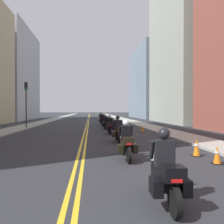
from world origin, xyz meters
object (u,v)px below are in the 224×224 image
Objects in this scene: motorcycle_4 at (105,123)px; motorcycle_6 at (101,119)px; traffic_cone_0 at (142,128)px; motorcycle_0 at (165,173)px; motorcycle_2 at (118,131)px; traffic_cone_1 at (197,147)px; traffic_light_near at (26,97)px; motorcycle_5 at (104,121)px; motorcycle_3 at (110,126)px; traffic_cone_2 at (217,155)px; motorcycle_1 at (126,143)px.

motorcycle_4 is 0.95× the size of motorcycle_6.
traffic_cone_0 is at bearing -76.55° from motorcycle_6.
motorcycle_2 is (0.12, 9.09, 0.00)m from motorcycle_0.
traffic_cone_1 is at bearing -79.11° from motorcycle_4.
traffic_light_near reaches higher than motorcycle_6.
motorcycle_5 is at bearing -90.64° from motorcycle_6.
motorcycle_0 is 9.09m from motorcycle_2.
motorcycle_0 is at bearing -90.00° from motorcycle_3.
motorcycle_5 is at bearing 14.50° from traffic_light_near.
motorcycle_2 is at bearing -116.41° from traffic_cone_0.
motorcycle_3 is 10.85m from traffic_light_near.
motorcycle_4 is at bearing -12.82° from traffic_light_near.
motorcycle_2 is 3.03× the size of traffic_cone_2.
motorcycle_3 is at bearing -91.44° from motorcycle_6.
traffic_cone_0 is at bearing -63.61° from motorcycle_5.
motorcycle_6 reaches higher than motorcycle_4.
motorcycle_6 is at bearing 39.41° from traffic_light_near.
traffic_cone_2 is (3.13, -14.84, -0.31)m from motorcycle_4.
motorcycle_5 reaches higher than traffic_cone_0.
traffic_cone_0 is (3.26, 10.90, -0.33)m from motorcycle_1.
motorcycle_0 is at bearing -86.87° from motorcycle_1.
motorcycle_2 reaches higher than traffic_cone_0.
motorcycle_3 reaches higher than motorcycle_1.
motorcycle_5 is at bearing 90.56° from motorcycle_1.
motorcycle_2 is 2.74× the size of traffic_cone_1.
motorcycle_6 reaches higher than motorcycle_0.
motorcycle_1 is 17.94m from traffic_light_near.
motorcycle_3 is 13.12m from motorcycle_6.
traffic_cone_2 is at bearing -61.54° from motorcycle_2.
traffic_cone_1 is (3.02, -22.24, -0.29)m from motorcycle_6.
motorcycle_6 reaches higher than motorcycle_3.
traffic_light_near is (-8.30, 15.67, 2.72)m from motorcycle_1.
traffic_cone_0 is 0.14× the size of traffic_light_near.
motorcycle_0 is at bearing -123.11° from traffic_cone_1.
traffic_cone_2 is at bearing -79.93° from motorcycle_4.
motorcycle_5 is 9.17m from traffic_light_near.
traffic_light_near is at bearing 119.04° from motorcycle_1.
motorcycle_1 is at bearing 95.28° from motorcycle_0.
motorcycle_0 reaches higher than traffic_cone_2.
motorcycle_2 is 0.94× the size of motorcycle_6.
motorcycle_0 is 1.00× the size of motorcycle_2.
traffic_cone_2 is 0.14× the size of traffic_light_near.
traffic_cone_0 is (3.18, -2.87, -0.32)m from motorcycle_4.
traffic_cone_0 is (3.08, -6.96, -0.33)m from motorcycle_5.
motorcycle_1 is 11.38m from traffic_cone_0.
motorcycle_6 is at bearing 88.04° from motorcycle_4.
traffic_light_near is at bearing 126.61° from traffic_cone_1.
motorcycle_0 is 4.40m from traffic_cone_2.
traffic_light_near is (-8.39, -6.89, 2.72)m from motorcycle_6.
motorcycle_5 reaches higher than motorcycle_2.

